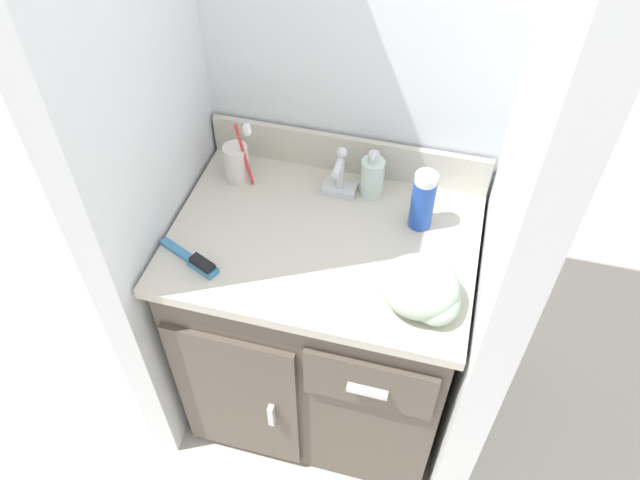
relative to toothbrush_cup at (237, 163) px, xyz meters
The scene contains 12 objects.
ground_plane 0.90m from the toothbrush_cup, 29.14° to the right, with size 6.00×6.00×0.00m, color beige.
wall_back 0.42m from the toothbrush_cup, 31.38° to the left, with size 0.95×0.08×2.20m, color silver.
wall_left 0.34m from the toothbrush_cup, 134.75° to the right, with size 0.08×0.63×2.20m, color silver.
wall_right 0.77m from the toothbrush_cup, 12.32° to the right, with size 0.08×0.63×2.20m, color silver.
vanity 0.54m from the toothbrush_cup, 29.84° to the right, with size 0.77×0.57×0.78m.
backsplash 0.30m from the toothbrush_cup, 21.75° to the left, with size 0.77×0.02×0.11m.
sink_faucet 0.28m from the toothbrush_cup, ahead, with size 0.09×0.09×0.14m.
toothbrush_cup is the anchor object (origin of this frame).
soap_dispenser 0.36m from the toothbrush_cup, ahead, with size 0.06×0.06×0.14m.
shaving_cream_can 0.51m from the toothbrush_cup, ahead, with size 0.06×0.06×0.16m.
hairbrush 0.32m from the toothbrush_cup, 89.03° to the right, with size 0.18×0.10×0.03m.
hand_towel 0.62m from the toothbrush_cup, 28.25° to the right, with size 0.18×0.18×0.10m.
Camera 1 is at (0.27, -1.03, 1.93)m, focal length 35.00 mm.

